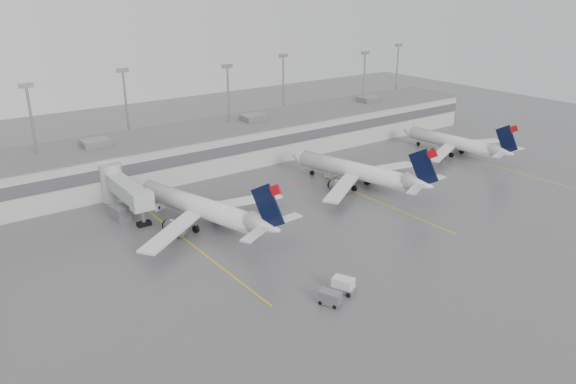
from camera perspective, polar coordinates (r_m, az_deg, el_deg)
ground at (r=77.07m, az=10.99°, el=-8.52°), size 260.00×260.00×0.00m
terminal at (r=119.11m, az=-9.56°, el=4.32°), size 152.00×17.00×9.45m
light_masts at (r=122.27m, az=-11.03°, el=8.45°), size 142.40×8.00×20.60m
jet_bridge_right at (r=100.91m, az=-16.72°, el=0.53°), size 4.00×17.20×7.00m
stand_markings at (r=93.05m, az=0.22°, el=-2.82°), size 105.25×40.00×0.01m
jet_mid_left at (r=90.11m, az=-8.62°, el=-1.57°), size 28.67×32.58×10.79m
jet_mid_right at (r=107.34m, az=7.20°, el=2.12°), size 28.13×31.91×10.50m
jet_far_right at (r=132.52m, az=16.67°, el=4.86°), size 26.26×29.52×9.55m
baggage_tug at (r=72.42m, az=5.62°, el=-9.54°), size 3.02×3.59×1.98m
baggage_cart at (r=69.75m, az=4.28°, el=-10.65°), size 2.53×3.08×1.72m
gse_uld_b at (r=99.58m, az=-13.14°, el=-1.30°), size 2.51×2.04×1.54m
gse_uld_c at (r=113.78m, az=4.44°, el=2.08°), size 3.18×2.63×1.93m
gse_loader at (r=96.82m, az=-16.69°, el=-2.06°), size 2.71×3.87×2.25m
cone_b at (r=99.03m, az=-10.62°, el=-1.49°), size 0.43×0.43×0.68m
cone_c at (r=108.83m, az=1.05°, el=0.92°), size 0.42×0.42×0.67m
cone_d at (r=137.47m, az=16.06°, el=4.33°), size 0.40×0.40×0.64m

